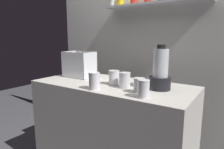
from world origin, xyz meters
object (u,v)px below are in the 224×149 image
at_px(carrot_display_bin, 79,69).
at_px(juice_cup_orange_middle, 125,81).
at_px(juice_cup_carrot_far_right, 144,90).
at_px(juice_cup_mango_far_left, 95,82).
at_px(juice_cup_carrot_right, 139,86).
at_px(blender_pitcher, 160,72).
at_px(juice_cup_orange_left, 114,78).

height_order(carrot_display_bin, juice_cup_orange_middle, carrot_display_bin).
bearing_deg(carrot_display_bin, juice_cup_carrot_far_right, -19.67).
relative_size(juice_cup_mango_far_left, juice_cup_carrot_right, 1.22).
xyz_separation_m(blender_pitcher, juice_cup_mango_far_left, (-0.41, -0.28, -0.07)).
relative_size(juice_cup_orange_left, juice_cup_orange_middle, 0.98).
bearing_deg(juice_cup_orange_left, juice_cup_orange_middle, -19.39).
distance_m(juice_cup_orange_left, juice_cup_orange_middle, 0.14).
relative_size(carrot_display_bin, juice_cup_orange_middle, 2.39).
distance_m(carrot_display_bin, juice_cup_orange_middle, 0.64).
bearing_deg(juice_cup_orange_left, juice_cup_carrot_right, -21.31).
xyz_separation_m(juice_cup_orange_left, juice_cup_carrot_right, (0.29, -0.11, -0.01)).
bearing_deg(juice_cup_mango_far_left, blender_pitcher, 34.45).
relative_size(juice_cup_mango_far_left, juice_cup_orange_middle, 1.07).
height_order(juice_cup_mango_far_left, juice_cup_orange_left, juice_cup_mango_far_left).
distance_m(carrot_display_bin, juice_cup_mango_far_left, 0.56).
bearing_deg(carrot_display_bin, blender_pitcher, -2.13).
relative_size(blender_pitcher, juice_cup_orange_left, 2.80).
distance_m(juice_cup_mango_far_left, juice_cup_carrot_right, 0.34).
xyz_separation_m(juice_cup_carrot_right, juice_cup_carrot_far_right, (0.08, -0.10, 0.00)).
relative_size(juice_cup_carrot_right, juice_cup_carrot_far_right, 0.90).
bearing_deg(juice_cup_mango_far_left, juice_cup_carrot_right, 17.76).
distance_m(blender_pitcher, juice_cup_mango_far_left, 0.51).
height_order(juice_cup_mango_far_left, juice_cup_orange_middle, juice_cup_mango_far_left).
bearing_deg(juice_cup_mango_far_left, juice_cup_orange_middle, 46.09).
bearing_deg(blender_pitcher, juice_cup_carrot_right, -116.15).
xyz_separation_m(carrot_display_bin, juice_cup_orange_middle, (0.62, -0.14, -0.02)).
distance_m(juice_cup_orange_left, juice_cup_carrot_far_right, 0.43).
xyz_separation_m(carrot_display_bin, juice_cup_carrot_far_right, (0.86, -0.31, -0.03)).
xyz_separation_m(juice_cup_mango_far_left, juice_cup_carrot_far_right, (0.41, 0.01, -0.01)).
bearing_deg(blender_pitcher, juice_cup_orange_left, -170.21).
bearing_deg(juice_cup_orange_middle, blender_pitcher, 24.28).
xyz_separation_m(juice_cup_orange_middle, juice_cup_carrot_far_right, (0.24, -0.16, -0.00)).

